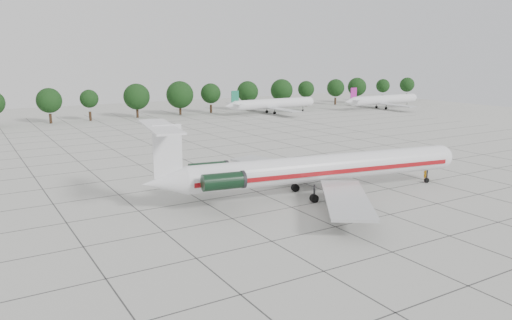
# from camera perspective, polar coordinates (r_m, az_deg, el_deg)

# --- Properties ---
(ground) EXTENTS (260.00, 260.00, 0.00)m
(ground) POSITION_cam_1_polar(r_m,az_deg,el_deg) (65.99, 0.07, -3.65)
(ground) COLOR #B4B4AD
(ground) RESTS_ON ground
(apron_joints) EXTENTS (170.00, 170.00, 0.02)m
(apron_joints) POSITION_cam_1_polar(r_m,az_deg,el_deg) (78.80, -5.60, -1.11)
(apron_joints) COLOR #383838
(apron_joints) RESTS_ON ground
(main_airliner) EXTENTS (43.07, 33.63, 10.17)m
(main_airliner) POSITION_cam_1_polar(r_m,az_deg,el_deg) (63.42, 6.11, -1.02)
(main_airliner) COLOR silver
(main_airliner) RESTS_ON ground
(ground_crew) EXTENTS (0.65, 0.44, 1.75)m
(ground_crew) POSITION_cam_1_polar(r_m,az_deg,el_deg) (76.10, 18.77, -1.50)
(ground_crew) COLOR orange
(ground_crew) RESTS_ON ground
(bg_airliner_d) EXTENTS (28.24, 27.20, 7.40)m
(bg_airliner_d) POSITION_cam_1_polar(r_m,az_deg,el_deg) (153.70, 1.95, 6.43)
(bg_airliner_d) COLOR silver
(bg_airliner_d) RESTS_ON ground
(bg_airliner_e) EXTENTS (28.24, 27.20, 7.40)m
(bg_airliner_e) POSITION_cam_1_polar(r_m,az_deg,el_deg) (172.23, 14.35, 6.67)
(bg_airliner_e) COLOR silver
(bg_airliner_e) RESTS_ON ground
(tree_line) EXTENTS (249.86, 8.44, 10.22)m
(tree_line) POSITION_cam_1_polar(r_m,az_deg,el_deg) (141.42, -22.57, 6.29)
(tree_line) COLOR #332114
(tree_line) RESTS_ON ground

